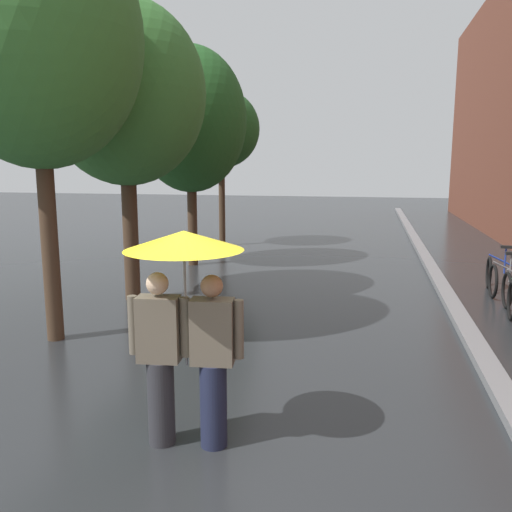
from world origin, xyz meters
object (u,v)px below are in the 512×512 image
(street_tree_0, at_px, (36,37))
(street_tree_3, at_px, (221,130))
(street_tree_1, at_px, (125,94))
(couple_under_umbrella, at_px, (185,306))
(street_tree_2, at_px, (190,120))

(street_tree_0, bearing_deg, street_tree_3, 90.28)
(street_tree_1, distance_m, couple_under_umbrella, 6.44)
(street_tree_1, xyz_separation_m, street_tree_2, (-0.00, 3.75, -0.20))
(street_tree_0, relative_size, street_tree_3, 1.26)
(street_tree_2, bearing_deg, street_tree_1, -89.98)
(street_tree_3, bearing_deg, street_tree_0, -89.72)
(street_tree_0, xyz_separation_m, street_tree_3, (-0.05, 9.73, -0.69))
(street_tree_0, distance_m, street_tree_3, 9.76)
(street_tree_2, relative_size, couple_under_umbrella, 2.71)
(street_tree_0, bearing_deg, street_tree_2, 89.13)
(street_tree_0, height_order, couple_under_umbrella, street_tree_0)
(street_tree_2, distance_m, couple_under_umbrella, 9.63)
(street_tree_2, xyz_separation_m, street_tree_3, (-0.14, 3.41, -0.03))
(street_tree_2, height_order, street_tree_3, street_tree_2)
(street_tree_1, height_order, street_tree_3, street_tree_1)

